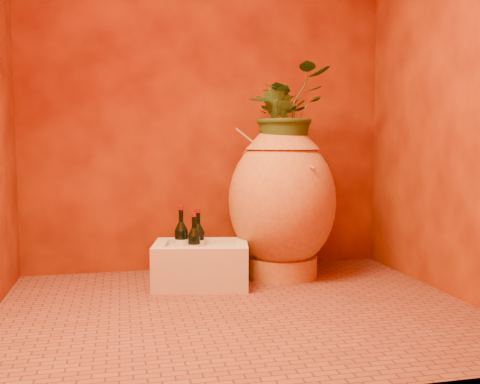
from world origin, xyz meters
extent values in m
plane|color=brown|center=(0.00, 0.00, 0.00)|extent=(2.50, 2.50, 0.00)
cube|color=#541104|center=(0.00, 1.00, 1.25)|extent=(2.50, 0.02, 2.50)
cube|color=#541104|center=(1.25, 0.00, 1.25)|extent=(0.02, 2.00, 2.50)
cylinder|color=#C38337|center=(0.43, 0.65, 0.07)|extent=(0.48, 0.48, 0.13)
ellipsoid|color=#C38337|center=(0.43, 0.65, 0.49)|extent=(0.73, 0.73, 0.88)
cone|color=#C38337|center=(0.43, 0.65, 0.90)|extent=(0.50, 0.50, 0.13)
torus|color=#C38337|center=(0.43, 0.65, 0.98)|extent=(0.31, 0.31, 0.05)
cylinder|color=olive|center=(0.35, 0.60, 0.78)|extent=(0.46, 0.17, 0.39)
cylinder|color=olive|center=(0.41, 0.53, 0.82)|extent=(0.27, 0.39, 0.20)
cylinder|color=olive|center=(0.53, 0.57, 0.84)|extent=(0.21, 0.36, 0.20)
cube|color=beige|center=(-0.12, 0.51, 0.12)|extent=(0.63, 0.49, 0.24)
cube|color=beige|center=(-0.12, 0.67, 0.25)|extent=(0.57, 0.18, 0.03)
cube|color=beige|center=(-0.12, 0.36, 0.25)|extent=(0.57, 0.18, 0.03)
cube|color=beige|center=(-0.37, 0.51, 0.25)|extent=(0.12, 0.25, 0.03)
cube|color=beige|center=(0.12, 0.51, 0.25)|extent=(0.12, 0.25, 0.03)
cylinder|color=black|center=(-0.17, 0.46, 0.23)|extent=(0.07, 0.07, 0.18)
cone|color=black|center=(-0.17, 0.46, 0.35)|extent=(0.07, 0.07, 0.05)
cylinder|color=black|center=(-0.17, 0.46, 0.41)|extent=(0.03, 0.03, 0.07)
cylinder|color=maroon|center=(-0.17, 0.46, 0.45)|extent=(0.03, 0.03, 0.02)
cylinder|color=silver|center=(-0.17, 0.46, 0.23)|extent=(0.08, 0.08, 0.08)
cylinder|color=black|center=(-0.24, 0.57, 0.24)|extent=(0.08, 0.08, 0.19)
cone|color=black|center=(-0.24, 0.57, 0.37)|extent=(0.08, 0.08, 0.05)
cylinder|color=black|center=(-0.24, 0.57, 0.43)|extent=(0.03, 0.03, 0.08)
cylinder|color=maroon|center=(-0.24, 0.57, 0.48)|extent=(0.03, 0.03, 0.03)
cylinder|color=silver|center=(-0.24, 0.57, 0.24)|extent=(0.08, 0.08, 0.09)
cylinder|color=black|center=(-0.13, 0.58, 0.24)|extent=(0.08, 0.08, 0.18)
cone|color=black|center=(-0.13, 0.58, 0.35)|extent=(0.08, 0.08, 0.05)
cylinder|color=black|center=(-0.13, 0.58, 0.41)|extent=(0.03, 0.03, 0.07)
cylinder|color=maroon|center=(-0.13, 0.58, 0.46)|extent=(0.03, 0.03, 0.03)
cylinder|color=silver|center=(-0.13, 0.58, 0.24)|extent=(0.08, 0.08, 0.08)
cylinder|color=olive|center=(0.27, 0.93, 0.73)|extent=(0.03, 0.15, 0.03)
cylinder|color=olive|center=(0.27, 0.85, 0.69)|extent=(0.02, 0.02, 0.08)
torus|color=olive|center=(0.27, 0.93, 0.79)|extent=(0.08, 0.01, 0.08)
cylinder|color=olive|center=(0.27, 0.93, 0.76)|extent=(0.01, 0.01, 0.05)
imported|color=#264619|center=(0.46, 0.66, 1.07)|extent=(0.69, 0.66, 0.60)
imported|color=#264619|center=(0.38, 0.61, 1.01)|extent=(0.28, 0.30, 0.43)
camera|label=1|loc=(-0.59, -2.68, 0.87)|focal=40.00mm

